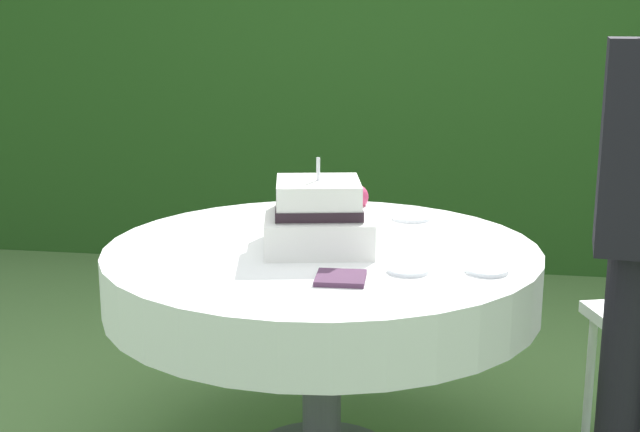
{
  "coord_description": "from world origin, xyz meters",
  "views": [
    {
      "loc": [
        0.41,
        -2.57,
        1.46
      ],
      "look_at": [
        -0.0,
        -0.01,
        0.85
      ],
      "focal_mm": 48.36,
      "sensor_mm": 36.0,
      "label": 1
    }
  ],
  "objects_px": {
    "wedding_cake": "(319,217)",
    "serving_plate_left": "(411,218)",
    "cake_table": "(322,277)",
    "serving_plate_near": "(487,270)",
    "napkin_stack": "(341,278)",
    "serving_plate_far": "(408,270)"
  },
  "relations": [
    {
      "from": "cake_table",
      "to": "serving_plate_far",
      "type": "relative_size",
      "value": 11.54
    },
    {
      "from": "cake_table",
      "to": "napkin_stack",
      "type": "bearing_deg",
      "value": -72.55
    },
    {
      "from": "wedding_cake",
      "to": "napkin_stack",
      "type": "xyz_separation_m",
      "value": [
        0.11,
        -0.33,
        -0.09
      ]
    },
    {
      "from": "cake_table",
      "to": "wedding_cake",
      "type": "relative_size",
      "value": 3.54
    },
    {
      "from": "serving_plate_near",
      "to": "serving_plate_far",
      "type": "xyz_separation_m",
      "value": [
        -0.22,
        -0.03,
        0.0
      ]
    },
    {
      "from": "wedding_cake",
      "to": "serving_plate_left",
      "type": "relative_size",
      "value": 2.87
    },
    {
      "from": "serving_plate_near",
      "to": "serving_plate_far",
      "type": "distance_m",
      "value": 0.22
    },
    {
      "from": "serving_plate_near",
      "to": "serving_plate_left",
      "type": "relative_size",
      "value": 0.91
    },
    {
      "from": "wedding_cake",
      "to": "serving_plate_near",
      "type": "xyz_separation_m",
      "value": [
        0.51,
        -0.18,
        -0.09
      ]
    },
    {
      "from": "cake_table",
      "to": "serving_plate_near",
      "type": "xyz_separation_m",
      "value": [
        0.5,
        -0.2,
        0.11
      ]
    },
    {
      "from": "serving_plate_far",
      "to": "wedding_cake",
      "type": "bearing_deg",
      "value": 143.13
    },
    {
      "from": "serving_plate_left",
      "to": "napkin_stack",
      "type": "relative_size",
      "value": 0.99
    },
    {
      "from": "wedding_cake",
      "to": "serving_plate_near",
      "type": "distance_m",
      "value": 0.55
    },
    {
      "from": "wedding_cake",
      "to": "serving_plate_near",
      "type": "bearing_deg",
      "value": -19.83
    },
    {
      "from": "serving_plate_near",
      "to": "napkin_stack",
      "type": "relative_size",
      "value": 0.9
    },
    {
      "from": "wedding_cake",
      "to": "serving_plate_far",
      "type": "xyz_separation_m",
      "value": [
        0.29,
        -0.22,
        -0.09
      ]
    },
    {
      "from": "cake_table",
      "to": "serving_plate_far",
      "type": "distance_m",
      "value": 0.38
    },
    {
      "from": "cake_table",
      "to": "wedding_cake",
      "type": "distance_m",
      "value": 0.2
    },
    {
      "from": "serving_plate_far",
      "to": "serving_plate_left",
      "type": "relative_size",
      "value": 0.88
    },
    {
      "from": "cake_table",
      "to": "wedding_cake",
      "type": "height_order",
      "value": "wedding_cake"
    },
    {
      "from": "serving_plate_left",
      "to": "napkin_stack",
      "type": "bearing_deg",
      "value": -101.35
    },
    {
      "from": "wedding_cake",
      "to": "serving_plate_far",
      "type": "distance_m",
      "value": 0.37
    }
  ]
}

